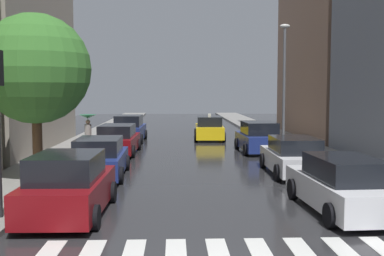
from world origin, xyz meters
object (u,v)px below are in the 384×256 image
parked_car_left_third (118,140)px  parked_car_right_third (259,138)px  parked_car_left_nearest (69,187)px  parked_car_left_fourth (129,129)px  parked_car_left_second (100,159)px  pedestrian_foreground (88,125)px  parked_car_right_nearest (342,186)px  lamp_post_right (284,76)px  taxi_midroad (209,129)px  street_tree_left (35,69)px  parked_car_right_second (293,157)px

parked_car_left_third → parked_car_right_third: (7.70, 0.37, 0.04)m
parked_car_left_nearest → parked_car_left_fourth: size_ratio=0.97×
parked_car_left_second → parked_car_left_fourth: bearing=-0.8°
pedestrian_foreground → parked_car_right_nearest: bearing=-161.8°
parked_car_left_third → parked_car_right_third: parked_car_right_third is taller
lamp_post_right → pedestrian_foreground: bearing=-169.9°
pedestrian_foreground → taxi_midroad: bearing=-64.8°
parked_car_left_third → parked_car_right_third: size_ratio=1.10×
parked_car_left_second → parked_car_right_third: parked_car_right_third is taller
street_tree_left → lamp_post_right: (11.55, 10.06, 0.04)m
pedestrian_foreground → street_tree_left: (-0.39, -8.07, 2.66)m
parked_car_left_fourth → parked_car_right_third: (7.66, -5.67, -0.03)m
parked_car_left_nearest → parked_car_right_nearest: parked_car_left_nearest is taller
parked_car_right_nearest → taxi_midroad: 19.57m
taxi_midroad → lamp_post_right: 7.20m
parked_car_left_third → pedestrian_foreground: size_ratio=2.42×
parked_car_left_fourth → parked_car_right_nearest: bearing=-155.2°
parked_car_left_fourth → parked_car_right_second: size_ratio=1.00×
parked_car_left_nearest → parked_car_right_third: parked_car_left_nearest is taller
parked_car_left_third → parked_car_right_third: 7.71m
parked_car_right_second → parked_car_left_fourth: bearing=32.6°
parked_car_right_nearest → parked_car_right_third: parked_car_right_third is taller
parked_car_right_second → parked_car_right_third: 6.72m
parked_car_right_nearest → parked_car_left_third: bearing=29.7°
parked_car_left_nearest → taxi_midroad: 20.27m
parked_car_left_nearest → street_tree_left: street_tree_left is taller
parked_car_right_third → taxi_midroad: size_ratio=0.91×
pedestrian_foreground → lamp_post_right: size_ratio=0.27×
pedestrian_foreground → parked_car_left_nearest: bearing=169.4°
parked_car_left_nearest → street_tree_left: 6.18m
parked_car_right_third → taxi_midroad: bearing=16.2°
parked_car_right_nearest → parked_car_right_second: bearing=-3.9°
parked_car_left_second → parked_car_right_nearest: size_ratio=0.93×
parked_car_right_second → street_tree_left: (-9.95, -1.41, 3.48)m
parked_car_right_nearest → parked_car_right_second: (0.12, 5.96, -0.02)m
parked_car_left_third → taxi_midroad: 8.98m
parked_car_left_fourth → parked_car_right_nearest: (7.76, -18.35, -0.07)m
parked_car_left_fourth → parked_car_right_nearest: size_ratio=0.93×
parked_car_left_nearest → parked_car_right_third: (7.55, 12.81, -0.02)m
parked_car_right_nearest → parked_car_right_second: 5.96m
parked_car_left_third → lamp_post_right: size_ratio=0.66×
parked_car_left_fourth → parked_car_right_second: (7.88, -12.39, -0.10)m
parked_car_right_nearest → lamp_post_right: bearing=-9.4°
parked_car_left_second → lamp_post_right: size_ratio=0.63×
parked_car_left_third → lamp_post_right: (9.53, 2.30, 3.50)m
parked_car_left_third → pedestrian_foreground: 1.84m
parked_car_left_second → taxi_midroad: size_ratio=0.96×
parked_car_left_nearest → parked_car_left_second: parked_car_left_nearest is taller
taxi_midroad → parked_car_right_third: bearing=-159.6°
parked_car_left_second → pedestrian_foreground: (-1.72, 7.04, 0.80)m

